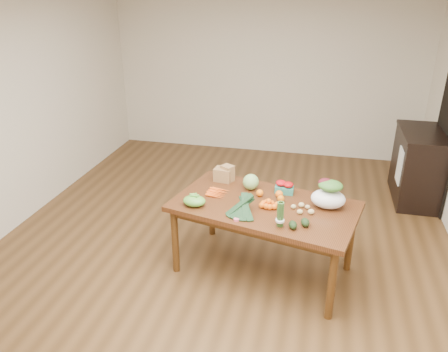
% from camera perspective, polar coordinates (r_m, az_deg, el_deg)
% --- Properties ---
extents(floor, '(6.00, 6.00, 0.00)m').
position_cam_1_polar(floor, '(4.97, 0.03, -8.66)').
color(floor, brown).
rests_on(floor, ground).
extents(room_walls, '(5.02, 6.02, 2.70)m').
position_cam_1_polar(room_walls, '(4.39, 0.03, 6.34)').
color(room_walls, beige).
rests_on(room_walls, floor).
extents(dining_table, '(1.88, 1.31, 0.75)m').
position_cam_1_polar(dining_table, '(4.36, 5.14, -8.05)').
color(dining_table, '#522B13').
rests_on(dining_table, floor).
extents(doorway_dark, '(0.02, 1.00, 2.10)m').
position_cam_1_polar(doorway_dark, '(6.10, 27.25, 5.82)').
color(doorway_dark, black).
rests_on(doorway_dark, floor).
extents(cabinet, '(0.52, 1.02, 0.94)m').
position_cam_1_polar(cabinet, '(6.27, 23.89, 1.21)').
color(cabinet, black).
rests_on(cabinet, floor).
extents(dish_towel, '(0.02, 0.28, 0.45)m').
position_cam_1_polar(dish_towel, '(5.96, 21.94, 1.26)').
color(dish_towel, white).
rests_on(dish_towel, cabinet).
extents(paper_bag, '(0.28, 0.25, 0.17)m').
position_cam_1_polar(paper_bag, '(4.60, -0.10, 0.37)').
color(paper_bag, '#9D7446').
rests_on(paper_bag, dining_table).
extents(cabbage, '(0.16, 0.16, 0.16)m').
position_cam_1_polar(cabbage, '(4.42, 3.52, -0.78)').
color(cabbage, '#86B86A').
rests_on(cabbage, dining_table).
extents(strawberry_basket_a, '(0.13, 0.13, 0.10)m').
position_cam_1_polar(strawberry_basket_a, '(4.41, 7.42, -1.49)').
color(strawberry_basket_a, red).
rests_on(strawberry_basket_a, dining_table).
extents(strawberry_basket_b, '(0.13, 0.13, 0.10)m').
position_cam_1_polar(strawberry_basket_b, '(4.39, 8.37, -1.69)').
color(strawberry_basket_b, '#B10B10').
rests_on(strawberry_basket_b, dining_table).
extents(orange_a, '(0.07, 0.07, 0.07)m').
position_cam_1_polar(orange_a, '(4.31, 4.70, -2.22)').
color(orange_a, orange).
rests_on(orange_a, dining_table).
extents(orange_b, '(0.08, 0.08, 0.08)m').
position_cam_1_polar(orange_b, '(4.30, 7.22, -2.36)').
color(orange_b, orange).
rests_on(orange_b, dining_table).
extents(orange_c, '(0.07, 0.07, 0.07)m').
position_cam_1_polar(orange_c, '(4.22, 7.43, -2.95)').
color(orange_c, orange).
rests_on(orange_c, dining_table).
extents(mandarin_cluster, '(0.22, 0.22, 0.09)m').
position_cam_1_polar(mandarin_cluster, '(4.11, 5.85, -3.49)').
color(mandarin_cluster, orange).
rests_on(mandarin_cluster, dining_table).
extents(carrots, '(0.26, 0.26, 0.03)m').
position_cam_1_polar(carrots, '(4.34, -0.84, -2.20)').
color(carrots, '#FF5015').
rests_on(carrots, dining_table).
extents(snap_pea_bag, '(0.22, 0.16, 0.10)m').
position_cam_1_polar(snap_pea_bag, '(4.12, -3.90, -3.26)').
color(snap_pea_bag, '#639A34').
rests_on(snap_pea_bag, dining_table).
extents(kale_bunch, '(0.40, 0.46, 0.16)m').
position_cam_1_polar(kale_bunch, '(3.93, 2.25, -4.18)').
color(kale_bunch, black).
rests_on(kale_bunch, dining_table).
extents(asparagus_bundle, '(0.10, 0.13, 0.26)m').
position_cam_1_polar(asparagus_bundle, '(3.76, 7.37, -4.97)').
color(asparagus_bundle, '#3D7033').
rests_on(asparagus_bundle, dining_table).
extents(potato_a, '(0.05, 0.04, 0.04)m').
position_cam_1_polar(potato_a, '(4.12, 9.06, -3.96)').
color(potato_a, '#DAC77D').
rests_on(potato_a, dining_table).
extents(potato_b, '(0.05, 0.05, 0.05)m').
position_cam_1_polar(potato_b, '(4.04, 9.88, -4.63)').
color(potato_b, '#D2C379').
rests_on(potato_b, dining_table).
extents(potato_c, '(0.05, 0.04, 0.04)m').
position_cam_1_polar(potato_c, '(4.14, 10.86, -3.99)').
color(potato_c, tan).
rests_on(potato_c, dining_table).
extents(potato_d, '(0.06, 0.05, 0.05)m').
position_cam_1_polar(potato_d, '(4.16, 10.09, -3.73)').
color(potato_d, '#D5C97B').
rests_on(potato_d, dining_table).
extents(potato_e, '(0.06, 0.05, 0.05)m').
position_cam_1_polar(potato_e, '(4.05, 11.30, -4.60)').
color(potato_e, tan).
rests_on(potato_e, dining_table).
extents(avocado_a, '(0.10, 0.12, 0.07)m').
position_cam_1_polar(avocado_a, '(3.80, 8.98, -6.33)').
color(avocado_a, black).
rests_on(avocado_a, dining_table).
extents(avocado_b, '(0.10, 0.12, 0.07)m').
position_cam_1_polar(avocado_b, '(3.85, 10.56, -5.97)').
color(avocado_b, black).
rests_on(avocado_b, dining_table).
extents(salad_bag, '(0.37, 0.31, 0.25)m').
position_cam_1_polar(salad_bag, '(4.16, 13.49, -2.48)').
color(salad_bag, white).
rests_on(salad_bag, dining_table).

